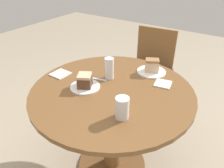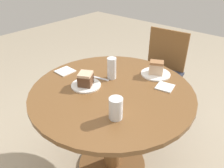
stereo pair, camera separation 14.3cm
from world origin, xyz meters
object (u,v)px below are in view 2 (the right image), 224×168
glass_lemonade (116,109)px  plate_far (156,74)px  cake_slice_near (86,79)px  plate_near (86,85)px  cake_slice_far (156,68)px  chair (160,71)px  glass_water (112,69)px

glass_lemonade → plate_far: bearing=99.1°
plate_far → cake_slice_near: size_ratio=1.75×
plate_near → glass_lemonade: 0.39m
plate_near → cake_slice_near: (0.00, 0.00, 0.05)m
plate_near → plate_far: same height
plate_near → plate_far: bearing=58.4°
cake_slice_near → glass_lemonade: 0.39m
cake_slice_near → plate_near: bearing=0.0°
plate_far → glass_lemonade: 0.59m
plate_near → cake_slice_near: 0.05m
glass_lemonade → cake_slice_far: bearing=99.1°
chair → glass_lemonade: 1.24m
chair → plate_near: chair is taller
chair → cake_slice_near: (-0.03, -1.01, 0.34)m
plate_far → chair: bearing=114.1°
cake_slice_near → plate_far: bearing=58.4°
plate_far → cake_slice_near: bearing=-121.6°
plate_near → cake_slice_far: (0.28, 0.45, 0.05)m
glass_lemonade → glass_water: size_ratio=0.81×
chair → plate_near: size_ratio=4.32×
plate_near → plate_far: (0.28, 0.45, 0.00)m
glass_lemonade → glass_water: glass_water is taller
plate_far → cake_slice_near: cake_slice_near is taller
cake_slice_near → glass_lemonade: bearing=-18.9°
glass_lemonade → glass_water: 0.45m
glass_lemonade → cake_slice_near: bearing=161.1°
chair → plate_near: bearing=-96.7°
chair → cake_slice_near: bearing=-96.7°
plate_far → cake_slice_far: cake_slice_far is taller
chair → cake_slice_far: chair is taller
chair → glass_lemonade: (0.34, -1.14, 0.34)m
chair → cake_slice_near: chair is taller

